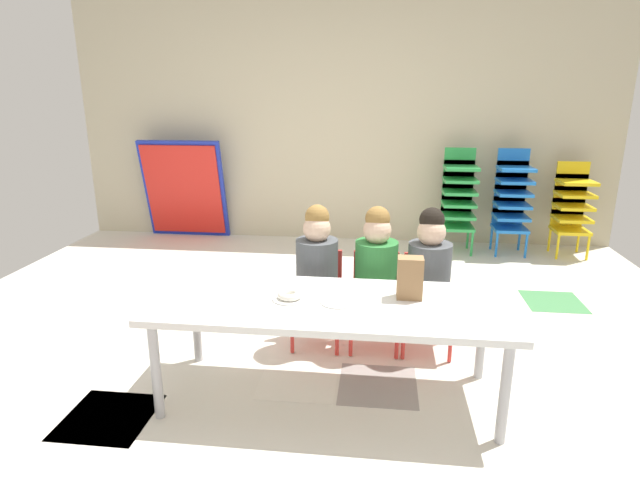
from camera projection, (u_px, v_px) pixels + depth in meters
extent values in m
cube|color=silver|center=(309.00, 344.00, 3.35)|extent=(5.69, 5.09, 0.02)
cube|color=silver|center=(108.00, 417.00, 2.59)|extent=(0.43, 0.43, 0.00)
cube|color=gray|center=(108.00, 417.00, 2.59)|extent=(0.43, 0.43, 0.00)
cube|color=#478C51|center=(553.00, 302.00, 4.00)|extent=(0.43, 0.43, 0.00)
cube|color=gray|center=(378.00, 385.00, 2.86)|extent=(0.43, 0.43, 0.00)
cube|color=silver|center=(436.00, 296.00, 4.10)|extent=(0.43, 0.43, 0.00)
cube|color=silver|center=(298.00, 380.00, 2.91)|extent=(0.43, 0.43, 0.00)
cube|color=beige|center=(342.00, 112.00, 5.38)|extent=(5.69, 0.10, 2.74)
cube|color=white|center=(330.00, 304.00, 2.62)|extent=(1.82, 0.69, 0.04)
cylinder|color=#B2B2B7|center=(156.00, 371.00, 2.52)|extent=(0.05, 0.05, 0.51)
cylinder|color=#B2B2B7|center=(505.00, 394.00, 2.33)|extent=(0.05, 0.05, 0.51)
cylinder|color=#B2B2B7|center=(196.00, 321.00, 3.06)|extent=(0.05, 0.05, 0.51)
cylinder|color=#B2B2B7|center=(482.00, 336.00, 2.87)|extent=(0.05, 0.05, 0.51)
cube|color=red|center=(317.00, 302.00, 3.24)|extent=(0.32, 0.30, 0.03)
cube|color=red|center=(320.00, 272.00, 3.34)|extent=(0.29, 0.02, 0.30)
cylinder|color=#4C5156|center=(317.00, 269.00, 3.18)|extent=(0.29, 0.29, 0.38)
sphere|color=beige|center=(317.00, 229.00, 3.10)|extent=(0.17, 0.17, 0.17)
sphere|color=olive|center=(317.00, 217.00, 3.10)|extent=(0.15, 0.15, 0.15)
cylinder|color=red|center=(292.00, 331.00, 3.17)|extent=(0.02, 0.02, 0.28)
cylinder|color=red|center=(337.00, 334.00, 3.14)|extent=(0.02, 0.02, 0.28)
cylinder|color=red|center=(299.00, 314.00, 3.42)|extent=(0.02, 0.02, 0.28)
cylinder|color=red|center=(340.00, 316.00, 3.39)|extent=(0.02, 0.02, 0.28)
cube|color=red|center=(375.00, 305.00, 3.20)|extent=(0.32, 0.30, 0.03)
cube|color=red|center=(376.00, 274.00, 3.30)|extent=(0.29, 0.02, 0.30)
cylinder|color=#2D7A38|center=(376.00, 271.00, 3.14)|extent=(0.34, 0.34, 0.38)
sphere|color=beige|center=(377.00, 230.00, 3.06)|extent=(0.17, 0.17, 0.17)
sphere|color=olive|center=(378.00, 219.00, 3.05)|extent=(0.15, 0.15, 0.15)
cylinder|color=red|center=(351.00, 335.00, 3.13)|extent=(0.02, 0.02, 0.28)
cylinder|color=red|center=(397.00, 337.00, 3.10)|extent=(0.02, 0.02, 0.28)
cylinder|color=red|center=(353.00, 317.00, 3.38)|extent=(0.02, 0.02, 0.28)
cylinder|color=red|center=(396.00, 319.00, 3.35)|extent=(0.02, 0.02, 0.28)
cube|color=red|center=(427.00, 307.00, 3.16)|extent=(0.32, 0.30, 0.03)
cube|color=red|center=(426.00, 276.00, 3.26)|extent=(0.29, 0.02, 0.30)
cylinder|color=#4C5156|center=(429.00, 273.00, 3.10)|extent=(0.28, 0.28, 0.38)
sphere|color=beige|center=(431.00, 232.00, 3.03)|extent=(0.17, 0.17, 0.17)
sphere|color=black|center=(432.00, 220.00, 3.02)|extent=(0.15, 0.15, 0.15)
cylinder|color=red|center=(403.00, 337.00, 3.10)|extent=(0.02, 0.02, 0.28)
cylinder|color=red|center=(451.00, 340.00, 3.06)|extent=(0.02, 0.02, 0.28)
cylinder|color=red|center=(402.00, 319.00, 3.34)|extent=(0.02, 0.02, 0.28)
cylinder|color=red|center=(446.00, 321.00, 3.31)|extent=(0.02, 0.02, 0.28)
cube|color=green|center=(457.00, 227.00, 5.17)|extent=(0.32, 0.30, 0.03)
cube|color=green|center=(455.00, 215.00, 5.27)|extent=(0.30, 0.02, 0.18)
cube|color=green|center=(458.00, 216.00, 5.13)|extent=(0.32, 0.30, 0.03)
cube|color=green|center=(456.00, 204.00, 5.24)|extent=(0.30, 0.02, 0.18)
cube|color=green|center=(458.00, 204.00, 5.10)|extent=(0.32, 0.30, 0.03)
cube|color=green|center=(457.00, 192.00, 5.21)|extent=(0.30, 0.02, 0.18)
cube|color=green|center=(459.00, 192.00, 5.07)|extent=(0.32, 0.30, 0.03)
cube|color=green|center=(458.00, 181.00, 5.17)|extent=(0.30, 0.02, 0.18)
cube|color=green|center=(460.00, 180.00, 5.03)|extent=(0.32, 0.30, 0.03)
cube|color=green|center=(459.00, 169.00, 5.14)|extent=(0.30, 0.02, 0.18)
cube|color=green|center=(461.00, 168.00, 5.00)|extent=(0.32, 0.30, 0.03)
cube|color=green|center=(460.00, 157.00, 5.11)|extent=(0.30, 0.02, 0.18)
cylinder|color=green|center=(443.00, 243.00, 5.09)|extent=(0.02, 0.02, 0.26)
cylinder|color=green|center=(472.00, 244.00, 5.06)|extent=(0.02, 0.02, 0.26)
cylinder|color=green|center=(440.00, 236.00, 5.34)|extent=(0.02, 0.02, 0.26)
cylinder|color=green|center=(468.00, 236.00, 5.31)|extent=(0.02, 0.02, 0.26)
cube|color=blue|center=(510.00, 229.00, 5.11)|extent=(0.32, 0.30, 0.03)
cube|color=blue|center=(507.00, 217.00, 5.22)|extent=(0.30, 0.02, 0.18)
cube|color=blue|center=(511.00, 217.00, 5.07)|extent=(0.32, 0.30, 0.03)
cube|color=blue|center=(508.00, 205.00, 5.18)|extent=(0.30, 0.02, 0.18)
cube|color=blue|center=(512.00, 205.00, 5.04)|extent=(0.32, 0.30, 0.03)
cube|color=blue|center=(510.00, 193.00, 5.15)|extent=(0.30, 0.02, 0.18)
cube|color=blue|center=(513.00, 193.00, 5.01)|extent=(0.32, 0.30, 0.03)
cube|color=blue|center=(511.00, 182.00, 5.12)|extent=(0.30, 0.02, 0.18)
cube|color=blue|center=(515.00, 181.00, 4.97)|extent=(0.32, 0.30, 0.03)
cube|color=blue|center=(512.00, 170.00, 5.08)|extent=(0.30, 0.02, 0.18)
cube|color=blue|center=(516.00, 169.00, 4.94)|extent=(0.32, 0.30, 0.03)
cube|color=blue|center=(514.00, 157.00, 5.05)|extent=(0.30, 0.02, 0.18)
cylinder|color=blue|center=(497.00, 244.00, 5.04)|extent=(0.02, 0.02, 0.26)
cylinder|color=blue|center=(526.00, 245.00, 5.01)|extent=(0.02, 0.02, 0.26)
cylinder|color=blue|center=(491.00, 237.00, 5.28)|extent=(0.02, 0.02, 0.26)
cylinder|color=blue|center=(519.00, 238.00, 5.25)|extent=(0.02, 0.02, 0.26)
cube|color=yellow|center=(570.00, 230.00, 5.04)|extent=(0.32, 0.30, 0.03)
cube|color=yellow|center=(566.00, 218.00, 5.15)|extent=(0.30, 0.02, 0.18)
cube|color=yellow|center=(572.00, 219.00, 5.01)|extent=(0.32, 0.30, 0.03)
cube|color=yellow|center=(568.00, 207.00, 5.12)|extent=(0.30, 0.02, 0.18)
cube|color=yellow|center=(573.00, 207.00, 4.98)|extent=(0.32, 0.30, 0.03)
cube|color=yellow|center=(570.00, 195.00, 5.08)|extent=(0.30, 0.02, 0.18)
cube|color=yellow|center=(575.00, 194.00, 4.94)|extent=(0.32, 0.30, 0.03)
cube|color=yellow|center=(571.00, 183.00, 5.05)|extent=(0.30, 0.02, 0.18)
cube|color=yellow|center=(577.00, 182.00, 4.91)|extent=(0.32, 0.30, 0.03)
cube|color=yellow|center=(573.00, 171.00, 5.02)|extent=(0.30, 0.02, 0.18)
cylinder|color=yellow|center=(558.00, 246.00, 4.97)|extent=(0.02, 0.02, 0.26)
cylinder|color=yellow|center=(588.00, 247.00, 4.94)|extent=(0.02, 0.02, 0.26)
cylinder|color=yellow|center=(549.00, 239.00, 5.22)|extent=(0.02, 0.02, 0.26)
cylinder|color=yellow|center=(578.00, 240.00, 5.19)|extent=(0.02, 0.02, 0.26)
cube|color=#1E33BF|center=(185.00, 190.00, 5.63)|extent=(0.90, 0.28, 1.09)
cube|color=red|center=(184.00, 190.00, 5.60)|extent=(0.83, 0.23, 0.99)
cube|color=#9E754C|center=(410.00, 278.00, 2.63)|extent=(0.13, 0.09, 0.22)
cylinder|color=white|center=(290.00, 299.00, 2.63)|extent=(0.18, 0.18, 0.01)
cylinder|color=white|center=(338.00, 302.00, 2.60)|extent=(0.18, 0.18, 0.01)
torus|color=white|center=(290.00, 295.00, 2.63)|extent=(0.13, 0.13, 0.04)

